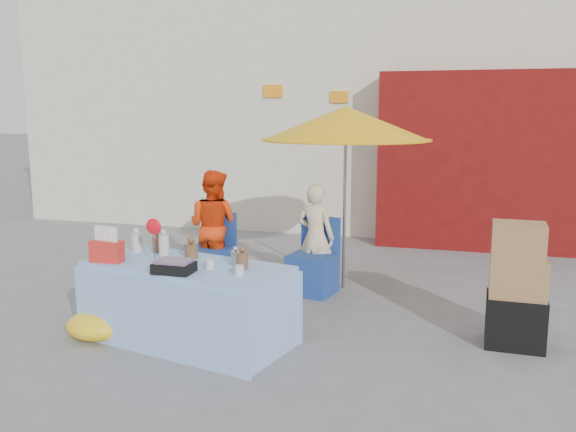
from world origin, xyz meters
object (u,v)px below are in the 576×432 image
(vendor_orange, at_px, (214,226))
(vendor_beige, at_px, (316,237))
(box_stack, at_px, (517,290))
(chair_right, at_px, (313,271))
(umbrella, at_px, (346,124))
(chair_left, at_px, (210,263))
(market_table, at_px, (187,302))

(vendor_orange, xyz_separation_m, vendor_beige, (1.25, 0.00, -0.06))
(vendor_orange, distance_m, box_stack, 3.53)
(chair_right, bearing_deg, vendor_orange, -174.72)
(umbrella, bearing_deg, chair_right, -136.22)
(chair_right, bearing_deg, box_stack, -15.34)
(chair_right, height_order, vendor_beige, vendor_beige)
(chair_left, bearing_deg, vendor_beige, 17.56)
(vendor_beige, bearing_deg, chair_right, 102.73)
(market_table, xyz_separation_m, vendor_orange, (-0.52, 1.86, 0.31))
(umbrella, relative_size, box_stack, 1.90)
(market_table, bearing_deg, vendor_beige, 81.60)
(chair_right, relative_size, box_stack, 0.77)
(chair_left, distance_m, box_stack, 3.49)
(vendor_orange, relative_size, umbrella, 0.65)
(vendor_orange, relative_size, vendor_beige, 1.10)
(chair_right, bearing_deg, umbrella, 55.19)
(market_table, xyz_separation_m, chair_right, (0.74, 1.72, -0.11))
(box_stack, bearing_deg, umbrella, 143.17)
(vendor_orange, distance_m, umbrella, 1.98)
(chair_left, relative_size, umbrella, 0.41)
(vendor_orange, bearing_deg, chair_left, 102.73)
(market_table, relative_size, vendor_beige, 1.63)
(market_table, distance_m, chair_left, 1.80)
(box_stack, bearing_deg, vendor_beige, 150.40)
(chair_right, distance_m, box_stack, 2.33)
(market_table, distance_m, umbrella, 2.72)
(umbrella, xyz_separation_m, box_stack, (1.77, -1.33, -1.38))
(box_stack, bearing_deg, vendor_orange, 160.49)
(chair_left, relative_size, chair_right, 1.00)
(chair_left, height_order, box_stack, box_stack)
(chair_left, bearing_deg, market_table, -61.98)
(umbrella, bearing_deg, chair_left, -169.58)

